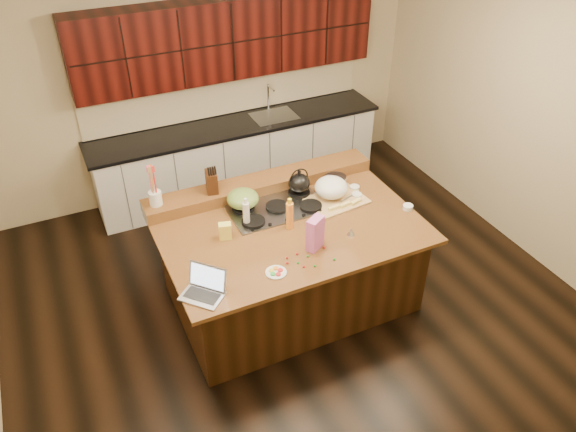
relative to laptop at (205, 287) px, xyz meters
name	(u,v)px	position (x,y,z in m)	size (l,w,h in m)	color
room	(290,187)	(1.00, 0.53, 0.37)	(5.52, 5.02, 2.72)	black
island	(290,263)	(1.00, 0.53, -0.52)	(2.40, 1.60, 0.92)	black
back_ledge	(261,184)	(1.00, 1.23, 0.00)	(2.40, 0.30, 0.12)	black
cooktop	(277,208)	(1.00, 0.83, -0.05)	(0.92, 0.52, 0.05)	gray
back_counter	(235,118)	(1.30, 2.75, 0.00)	(3.70, 0.66, 2.40)	silver
kettle	(299,183)	(1.30, 0.96, 0.08)	(0.22, 0.22, 0.20)	black
green_bowl	(243,199)	(0.70, 0.96, 0.07)	(0.31, 0.31, 0.17)	olive
laptop	(205,287)	(0.00, 0.00, 0.00)	(0.41, 0.42, 0.23)	#B7B7BC
oil_bottle	(290,216)	(0.99, 0.50, 0.07)	(0.07, 0.07, 0.27)	orange
vinegar_bottle	(246,215)	(0.64, 0.70, 0.06)	(0.06, 0.06, 0.25)	silver
wooden_tray	(332,191)	(1.57, 0.75, 0.04)	(0.60, 0.48, 0.23)	tan
ramekin_a	(408,207)	(2.15, 0.29, -0.04)	(0.10, 0.10, 0.04)	white
ramekin_b	(355,188)	(1.86, 0.80, -0.04)	(0.10, 0.10, 0.04)	white
ramekin_c	(357,196)	(1.81, 0.67, -0.04)	(0.10, 0.10, 0.04)	white
strainer_bowl	(335,182)	(1.72, 0.96, -0.02)	(0.24, 0.24, 0.09)	#996B3F
kitchen_timer	(351,231)	(1.45, 0.17, -0.03)	(0.08, 0.08, 0.07)	silver
pink_bag	(315,233)	(1.06, 0.14, 0.10)	(0.17, 0.09, 0.31)	#CC60AD
candy_plate	(276,272)	(0.61, -0.02, -0.06)	(0.18, 0.18, 0.01)	white
package_box	(225,231)	(0.39, 0.61, 0.02)	(0.11, 0.08, 0.16)	#F7E957
utensil_crock	(155,198)	(-0.07, 1.23, 0.13)	(0.12, 0.12, 0.14)	white
knife_block	(212,182)	(0.49, 1.23, 0.16)	(0.11, 0.17, 0.21)	black
gumdrop_0	(287,263)	(0.75, 0.04, -0.05)	(0.02, 0.02, 0.02)	red
gumdrop_1	(298,263)	(0.83, 0.01, -0.05)	(0.02, 0.02, 0.02)	#198C26
gumdrop_2	(324,247)	(1.13, 0.10, -0.05)	(0.02, 0.02, 0.02)	red
gumdrop_3	(334,259)	(1.13, -0.08, -0.05)	(0.02, 0.02, 0.02)	#198C26
gumdrop_4	(287,258)	(0.78, 0.11, -0.05)	(0.02, 0.02, 0.02)	red
gumdrop_5	(308,256)	(0.95, 0.05, -0.05)	(0.02, 0.02, 0.02)	#198C26
gumdrop_6	(304,267)	(0.85, -0.06, -0.05)	(0.02, 0.02, 0.02)	red
gumdrop_7	(315,266)	(0.94, -0.09, -0.05)	(0.02, 0.02, 0.02)	#198C26
gumdrop_8	(297,254)	(0.88, 0.12, -0.05)	(0.02, 0.02, 0.02)	red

